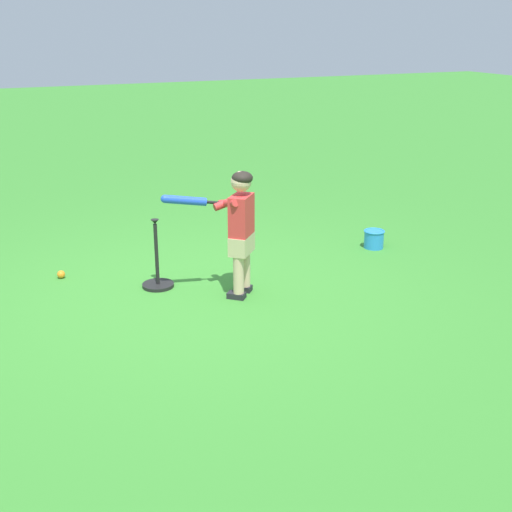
# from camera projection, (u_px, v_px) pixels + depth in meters

# --- Properties ---
(ground_plane) EXTENTS (40.00, 40.00, 0.00)m
(ground_plane) POSITION_uv_depth(u_px,v_px,m) (193.00, 294.00, 5.81)
(ground_plane) COLOR #38842D
(child_batter) EXTENTS (0.77, 0.36, 1.08)m
(child_batter) POSITION_uv_depth(u_px,v_px,m) (238.00, 222.00, 5.58)
(child_batter) COLOR #232328
(child_batter) RESTS_ON ground
(play_ball_center_lawn) EXTENTS (0.07, 0.07, 0.07)m
(play_ball_center_lawn) POSITION_uv_depth(u_px,v_px,m) (61.00, 274.00, 6.15)
(play_ball_center_lawn) COLOR orange
(play_ball_center_lawn) RESTS_ON ground
(batting_tee) EXTENTS (0.28, 0.28, 0.62)m
(batting_tee) POSITION_uv_depth(u_px,v_px,m) (158.00, 276.00, 5.93)
(batting_tee) COLOR black
(batting_tee) RESTS_ON ground
(toy_bucket) EXTENTS (0.22, 0.22, 0.19)m
(toy_bucket) POSITION_uv_depth(u_px,v_px,m) (374.00, 239.00, 6.95)
(toy_bucket) COLOR #2884DB
(toy_bucket) RESTS_ON ground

